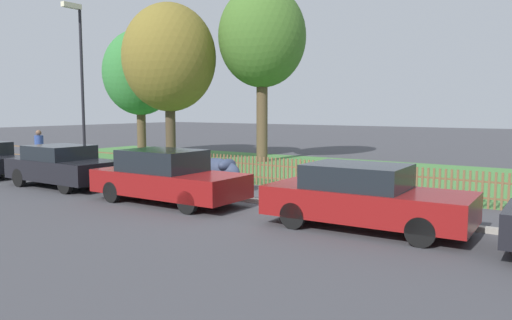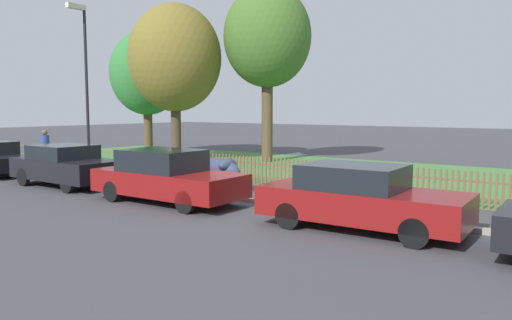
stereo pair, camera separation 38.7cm
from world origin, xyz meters
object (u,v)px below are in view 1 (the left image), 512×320
covered_motorcycle (218,172)px  tree_behind_motorcycle (169,58)px  tree_mid_park (262,38)px  pedestrian_near_fence (39,148)px  tree_nearest_kerb (140,73)px  parked_car_navy_estate (167,177)px  parked_car_red_compact (364,197)px  parked_car_black_saloon (63,166)px  street_lamp (80,72)px

covered_motorcycle → tree_behind_motorcycle: (-7.62, 5.78, 4.45)m
tree_mid_park → pedestrian_near_fence: bearing=-123.3°
tree_mid_park → tree_behind_motorcycle: bearing=-146.1°
tree_mid_park → tree_nearest_kerb: bearing=-172.1°
tree_nearest_kerb → pedestrian_near_fence: size_ratio=4.00×
covered_motorcycle → tree_mid_park: size_ratio=0.22×
parked_car_navy_estate → tree_behind_motorcycle: size_ratio=0.59×
parked_car_red_compact → pedestrian_near_fence: size_ratio=2.58×
parked_car_black_saloon → pedestrian_near_fence: bearing=156.1°
parked_car_black_saloon → tree_behind_motorcycle: size_ratio=0.53×
covered_motorcycle → street_lamp: 7.18m
parked_car_black_saloon → street_lamp: (-1.37, 1.81, 3.29)m
parked_car_black_saloon → tree_behind_motorcycle: bearing=108.3°
parked_car_red_compact → street_lamp: size_ratio=0.69×
covered_motorcycle → pedestrian_near_fence: size_ratio=1.07×
parked_car_red_compact → tree_behind_motorcycle: tree_behind_motorcycle is taller
parked_car_navy_estate → parked_car_red_compact: bearing=1.6°
tree_mid_park → pedestrian_near_fence: 11.38m
parked_car_red_compact → covered_motorcycle: size_ratio=2.40×
tree_mid_park → pedestrian_near_fence: size_ratio=4.91×
parked_car_black_saloon → street_lamp: street_lamp is taller
parked_car_navy_estate → parked_car_red_compact: 5.75m
street_lamp → covered_motorcycle: bearing=3.1°
covered_motorcycle → tree_mid_park: tree_mid_park is taller
tree_nearest_kerb → tree_mid_park: tree_mid_park is taller
parked_car_navy_estate → covered_motorcycle: (-0.00, 2.27, -0.09)m
parked_car_red_compact → parked_car_black_saloon: bearing=178.5°
tree_nearest_kerb → parked_car_navy_estate: bearing=-40.1°
parked_car_black_saloon → parked_car_navy_estate: bearing=-1.6°
tree_behind_motorcycle → pedestrian_near_fence: 7.47m
tree_nearest_kerb → tree_mid_park: size_ratio=0.81×
tree_nearest_kerb → tree_behind_motorcycle: size_ratio=0.90×
parked_car_black_saloon → parked_car_navy_estate: 4.97m
tree_mid_park → street_lamp: tree_mid_park is taller
parked_car_red_compact → pedestrian_near_fence: 15.29m
covered_motorcycle → pedestrian_near_fence: (-9.43, -0.19, 0.34)m
parked_car_red_compact → tree_behind_motorcycle: size_ratio=0.58×
parked_car_navy_estate → tree_behind_motorcycle: (-7.62, 8.05, 4.36)m
parked_car_navy_estate → street_lamp: 7.39m
parked_car_black_saloon → covered_motorcycle: (4.97, 2.15, -0.07)m
parked_car_black_saloon → tree_nearest_kerb: (-6.35, 9.43, 3.89)m
parked_car_black_saloon → parked_car_navy_estate: size_ratio=0.89×
parked_car_black_saloon → covered_motorcycle: bearing=23.2°
parked_car_navy_estate → tree_behind_motorcycle: tree_behind_motorcycle is taller
covered_motorcycle → tree_behind_motorcycle: size_ratio=0.24×
street_lamp → pedestrian_near_fence: bearing=177.3°
covered_motorcycle → pedestrian_near_fence: bearing=178.8°
tree_behind_motorcycle → street_lamp: size_ratio=1.19×
parked_car_black_saloon → covered_motorcycle: size_ratio=2.18×
street_lamp → parked_car_black_saloon: bearing=-53.0°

